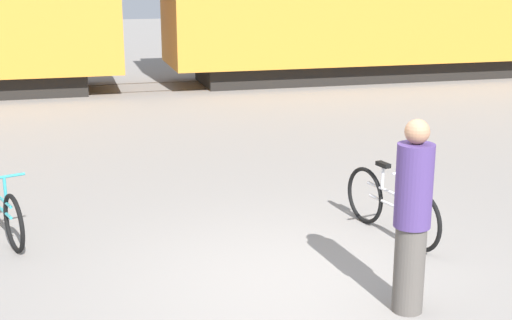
{
  "coord_description": "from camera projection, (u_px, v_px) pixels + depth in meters",
  "views": [
    {
      "loc": [
        -2.05,
        -6.25,
        3.03
      ],
      "look_at": [
        -0.17,
        0.72,
        1.1
      ],
      "focal_mm": 50.0,
      "sensor_mm": 36.0,
      "label": 1
    }
  ],
  "objects": [
    {
      "name": "bicycle_silver",
      "position": [
        391.0,
        206.0,
        8.29
      ],
      "size": [
        0.49,
        1.71,
        0.88
      ],
      "color": "black",
      "rests_on": "ground_plane"
    },
    {
      "name": "bicycle_teal",
      "position": [
        1.0,
        209.0,
        8.24
      ],
      "size": [
        0.63,
        1.62,
        0.83
      ],
      "color": "black",
      "rests_on": "ground_plane"
    },
    {
      "name": "ground_plane",
      "position": [
        292.0,
        283.0,
        7.13
      ],
      "size": [
        80.0,
        80.0,
        0.0
      ],
      "primitive_type": "plane",
      "color": "gray"
    },
    {
      "name": "rail_near",
      "position": [
        149.0,
        91.0,
        18.27
      ],
      "size": [
        60.07,
        0.07,
        0.01
      ],
      "primitive_type": "cube",
      "color": "#4C4238",
      "rests_on": "ground_plane"
    },
    {
      "name": "person_in_purple",
      "position": [
        412.0,
        217.0,
        6.32
      ],
      "size": [
        0.33,
        0.33,
        1.8
      ],
      "rotation": [
        0.0,
        0.0,
        2.29
      ],
      "color": "#514C47",
      "rests_on": "ground_plane"
    },
    {
      "name": "rail_far",
      "position": [
        143.0,
        83.0,
        19.61
      ],
      "size": [
        60.07,
        0.07,
        0.01
      ],
      "primitive_type": "cube",
      "color": "#4C4238",
      "rests_on": "ground_plane"
    }
  ]
}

